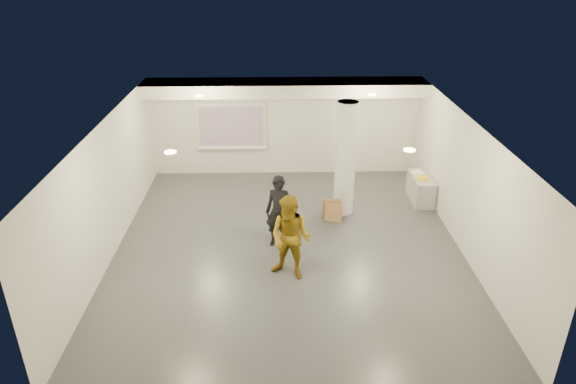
{
  "coord_description": "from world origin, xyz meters",
  "views": [
    {
      "loc": [
        -0.26,
        -10.33,
        6.32
      ],
      "look_at": [
        0.0,
        0.4,
        1.25
      ],
      "focal_mm": 32.0,
      "sensor_mm": 36.0,
      "label": 1
    }
  ],
  "objects_px": {
    "man": "(291,238)",
    "credenza": "(421,189)",
    "column": "(345,159)",
    "projection_screen": "(231,127)",
    "woman": "(279,212)"
  },
  "relations": [
    {
      "from": "projection_screen",
      "to": "column",
      "type": "bearing_deg",
      "value": -40.56
    },
    {
      "from": "man",
      "to": "credenza",
      "type": "bearing_deg",
      "value": 69.03
    },
    {
      "from": "column",
      "to": "woman",
      "type": "height_order",
      "value": "column"
    },
    {
      "from": "column",
      "to": "credenza",
      "type": "bearing_deg",
      "value": 15.31
    },
    {
      "from": "projection_screen",
      "to": "man",
      "type": "height_order",
      "value": "projection_screen"
    },
    {
      "from": "column",
      "to": "credenza",
      "type": "distance_m",
      "value": 2.57
    },
    {
      "from": "column",
      "to": "projection_screen",
      "type": "relative_size",
      "value": 1.43
    },
    {
      "from": "woman",
      "to": "credenza",
      "type": "bearing_deg",
      "value": 43.67
    },
    {
      "from": "column",
      "to": "projection_screen",
      "type": "xyz_separation_m",
      "value": [
        -3.1,
        2.65,
        0.03
      ]
    },
    {
      "from": "credenza",
      "to": "man",
      "type": "bearing_deg",
      "value": -135.72
    },
    {
      "from": "projection_screen",
      "to": "woman",
      "type": "xyz_separation_m",
      "value": [
        1.39,
        -4.32,
        -0.65
      ]
    },
    {
      "from": "column",
      "to": "credenza",
      "type": "relative_size",
      "value": 2.42
    },
    {
      "from": "column",
      "to": "man",
      "type": "relative_size",
      "value": 1.62
    },
    {
      "from": "man",
      "to": "projection_screen",
      "type": "bearing_deg",
      "value": 131.35
    },
    {
      "from": "projection_screen",
      "to": "woman",
      "type": "bearing_deg",
      "value": -72.19
    }
  ]
}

